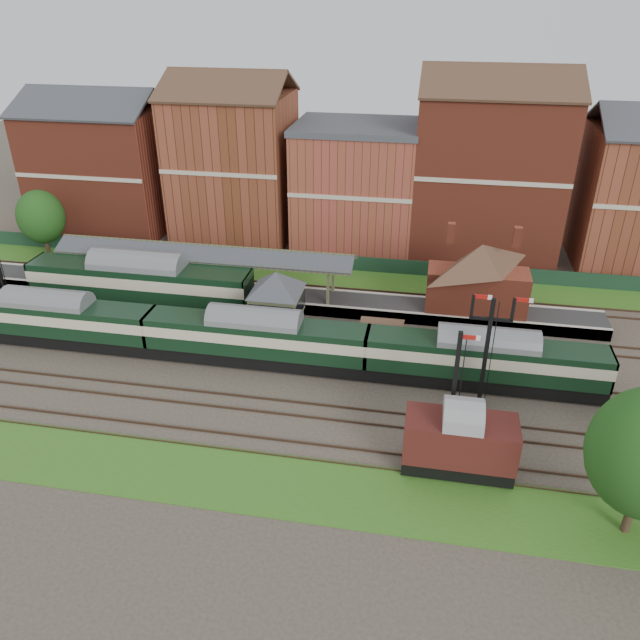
% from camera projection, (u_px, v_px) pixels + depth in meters
% --- Properties ---
extents(ground, '(160.00, 160.00, 0.00)m').
position_uv_depth(ground, '(308.00, 368.00, 45.27)').
color(ground, '#473D33').
rests_on(ground, ground).
extents(grass_back, '(90.00, 4.50, 0.06)m').
position_uv_depth(grass_back, '(341.00, 278.00, 59.09)').
color(grass_back, '#2D6619').
rests_on(grass_back, ground).
extents(grass_front, '(90.00, 5.00, 0.06)m').
position_uv_depth(grass_front, '(265.00, 483.00, 34.88)').
color(grass_front, '#2D6619').
rests_on(grass_front, ground).
extents(fence, '(90.00, 0.12, 1.50)m').
position_uv_depth(fence, '(345.00, 263.00, 60.47)').
color(fence, '#193823').
rests_on(fence, ground).
extents(platform, '(55.00, 3.40, 1.00)m').
position_uv_depth(platform, '(274.00, 298.00, 54.26)').
color(platform, '#2D2D2D').
rests_on(platform, ground).
extents(signal_box, '(5.40, 5.40, 6.00)m').
position_uv_depth(signal_box, '(277.00, 306.00, 47.04)').
color(signal_box, '#647755').
rests_on(signal_box, ground).
extents(brick_hut, '(3.20, 2.64, 2.94)m').
position_uv_depth(brick_hut, '(382.00, 339.00, 46.71)').
color(brick_hut, brown).
rests_on(brick_hut, ground).
extents(station_building, '(8.10, 8.10, 5.90)m').
position_uv_depth(station_building, '(478.00, 277.00, 49.89)').
color(station_building, '#943A25').
rests_on(station_building, platform).
extents(canopy, '(26.00, 3.89, 4.08)m').
position_uv_depth(canopy, '(204.00, 250.00, 53.28)').
color(canopy, '#4B4D30').
rests_on(canopy, platform).
extents(semaphore_bracket, '(3.60, 0.25, 8.18)m').
position_uv_depth(semaphore_bracket, '(487.00, 347.00, 38.97)').
color(semaphore_bracket, black).
rests_on(semaphore_bracket, ground).
extents(semaphore_siding, '(1.23, 0.25, 8.00)m').
position_uv_depth(semaphore_siding, '(454.00, 390.00, 35.63)').
color(semaphore_siding, black).
rests_on(semaphore_siding, ground).
extents(town_backdrop, '(69.00, 10.00, 16.00)m').
position_uv_depth(town_backdrop, '(354.00, 180.00, 63.58)').
color(town_backdrop, '#943A25').
rests_on(town_backdrop, ground).
extents(dmu_train, '(48.41, 2.55, 3.72)m').
position_uv_depth(dmu_train, '(256.00, 338.00, 44.84)').
color(dmu_train, black).
rests_on(dmu_train, ground).
extents(platform_railcar, '(18.99, 2.99, 4.37)m').
position_uv_depth(platform_railcar, '(140.00, 283.00, 52.19)').
color(platform_railcar, black).
rests_on(platform_railcar, ground).
extents(goods_van_a, '(6.18, 2.68, 3.75)m').
position_uv_depth(goods_van_a, '(460.00, 441.00, 34.78)').
color(goods_van_a, black).
rests_on(goods_van_a, ground).
extents(tree_back, '(4.64, 4.64, 6.78)m').
position_uv_depth(tree_back, '(41.00, 217.00, 62.27)').
color(tree_back, '#382619').
rests_on(tree_back, ground).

